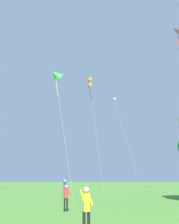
% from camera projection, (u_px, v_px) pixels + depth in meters
% --- Properties ---
extents(kite_green_small, '(2.54, 4.94, 12.74)m').
position_uv_depth(kite_green_small, '(56.00, 75.00, 22.64)').
color(kite_green_small, green).
rests_on(kite_green_small, ground_plane).
extents(kite_orange_box, '(1.46, 5.65, 19.57)m').
position_uv_depth(kite_orange_box, '(90.00, 83.00, 39.95)').
color(kite_orange_box, orange).
rests_on(kite_orange_box, ground_plane).
extents(kite_white_distant, '(2.50, 8.85, 21.11)m').
position_uv_depth(kite_white_distant, '(114.00, 99.00, 53.87)').
color(kite_white_distant, white).
rests_on(kite_white_distant, ground_plane).
extents(person_child_small, '(0.49, 0.20, 1.50)m').
position_uv_depth(person_child_small, '(66.00, 195.00, 13.36)').
color(person_child_small, black).
rests_on(person_child_small, ground_plane).
extents(person_near_tree, '(0.51, 0.21, 1.57)m').
position_uv_depth(person_near_tree, '(86.00, 206.00, 7.48)').
color(person_near_tree, black).
rests_on(person_near_tree, ground_plane).
extents(person_with_spool, '(0.43, 0.51, 1.82)m').
position_uv_depth(person_with_spool, '(65.00, 188.00, 20.47)').
color(person_with_spool, '#665B4C').
rests_on(person_with_spool, ground_plane).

